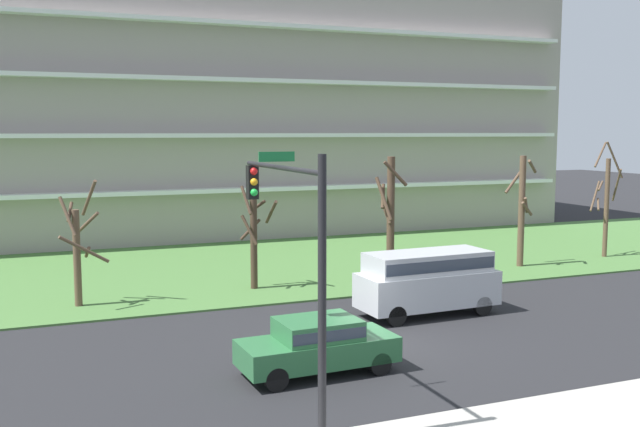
# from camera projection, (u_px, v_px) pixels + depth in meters

# --- Properties ---
(ground) EXTENTS (160.00, 160.00, 0.00)m
(ground) POSITION_uv_depth(u_px,v_px,m) (373.00, 344.00, 22.97)
(ground) COLOR #232326
(grass_lawn_strip) EXTENTS (80.00, 16.00, 0.08)m
(grass_lawn_strip) POSITION_uv_depth(u_px,v_px,m) (249.00, 266.00, 35.86)
(grass_lawn_strip) COLOR #477238
(grass_lawn_strip) RESTS_ON ground
(apartment_building) EXTENTS (51.19, 14.75, 16.25)m
(apartment_building) POSITION_uv_depth(u_px,v_px,m) (185.00, 111.00, 48.66)
(apartment_building) COLOR #9E938C
(apartment_building) RESTS_ON ground
(tree_far_left) EXTENTS (1.84, 2.06, 4.94)m
(tree_far_left) POSITION_uv_depth(u_px,v_px,m) (78.00, 248.00, 27.35)
(tree_far_left) COLOR brown
(tree_far_left) RESTS_ON ground
(tree_left) EXTENTS (1.47, 1.64, 4.48)m
(tree_left) POSITION_uv_depth(u_px,v_px,m) (254.00, 235.00, 30.45)
(tree_left) COLOR #423023
(tree_left) RESTS_ON ground
(tree_center) EXTENTS (1.18, 1.23, 5.64)m
(tree_center) POSITION_uv_depth(u_px,v_px,m) (390.00, 216.00, 31.92)
(tree_center) COLOR #4C3828
(tree_center) RESTS_ON ground
(tree_right) EXTENTS (1.36, 1.39, 5.56)m
(tree_right) POSITION_uv_depth(u_px,v_px,m) (522.00, 209.00, 35.46)
(tree_right) COLOR brown
(tree_right) RESTS_ON ground
(tree_far_right) EXTENTS (1.63, 1.63, 6.22)m
(tree_far_right) POSITION_uv_depth(u_px,v_px,m) (606.00, 201.00, 38.13)
(tree_far_right) COLOR brown
(tree_far_right) RESTS_ON ground
(sedan_green_near_left) EXTENTS (4.47, 1.97, 1.57)m
(sedan_green_near_left) POSITION_uv_depth(u_px,v_px,m) (318.00, 343.00, 20.03)
(sedan_green_near_left) COLOR #2D6B3D
(sedan_green_near_left) RESTS_ON ground
(van_silver_center_left) EXTENTS (5.26, 2.17, 2.36)m
(van_silver_center_left) POSITION_uv_depth(u_px,v_px,m) (428.00, 278.00, 26.40)
(van_silver_center_left) COLOR #B7BABF
(van_silver_center_left) RESTS_ON ground
(traffic_signal_mast) EXTENTS (0.90, 5.34, 6.30)m
(traffic_signal_mast) POSITION_uv_depth(u_px,v_px,m) (292.00, 239.00, 16.40)
(traffic_signal_mast) COLOR black
(traffic_signal_mast) RESTS_ON ground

